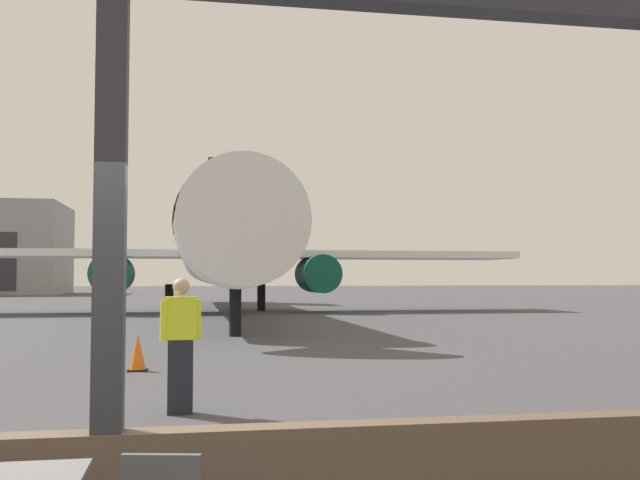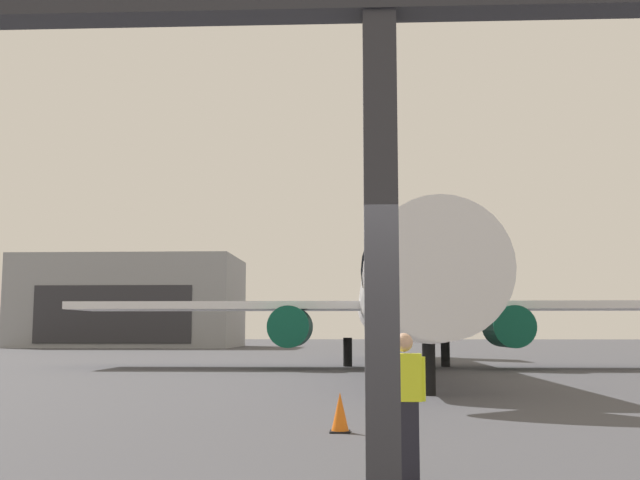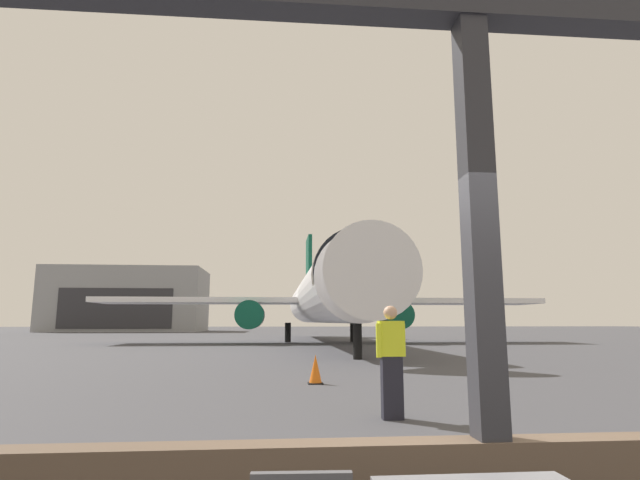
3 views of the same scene
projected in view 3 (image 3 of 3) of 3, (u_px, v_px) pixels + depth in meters
ground_plane at (292, 339)px, 42.42m from camera, size 220.00×220.00×0.00m
window_frame at (486, 345)px, 3.32m from camera, size 8.45×0.24×3.93m
airplane at (324, 296)px, 34.47m from camera, size 31.30×36.21×10.06m
ground_crew_worker at (391, 359)px, 7.80m from camera, size 0.52×0.30×1.74m
traffic_cone at (315, 370)px, 12.07m from camera, size 0.36×0.36×0.70m
distant_hangar at (130, 300)px, 77.63m from camera, size 22.77×13.44×9.62m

